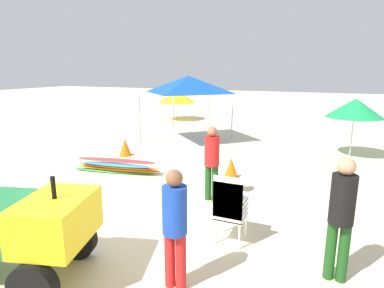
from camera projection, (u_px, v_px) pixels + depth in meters
ground at (91, 245)px, 5.29m from camera, size 80.00×80.00×0.00m
utility_cart at (2, 224)px, 4.34m from camera, size 2.78×1.89×1.50m
stacked_plastic_chairs at (230, 204)px, 5.20m from camera, size 0.48×0.48×1.20m
surfboard_pile at (117, 166)px, 8.94m from camera, size 2.59×0.81×0.40m
lifeguard_near_left at (212, 159)px, 6.91m from camera, size 0.32×0.32×1.66m
lifeguard_near_right at (341, 212)px, 4.21m from camera, size 0.32×0.32×1.75m
lifeguard_far_right at (175, 222)px, 4.06m from camera, size 0.32×0.32×1.63m
popup_canopy at (188, 84)px, 12.45m from camera, size 2.83×2.83×2.60m
beach_umbrella_left at (177, 96)px, 18.26m from camera, size 2.11×2.11×1.73m
beach_umbrella_mid at (355, 108)px, 10.30m from camera, size 1.76×1.76×1.94m
traffic_cone_near at (125, 147)px, 10.74m from camera, size 0.41×0.41×0.58m
traffic_cone_far at (231, 168)px, 8.54m from camera, size 0.39×0.39×0.55m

